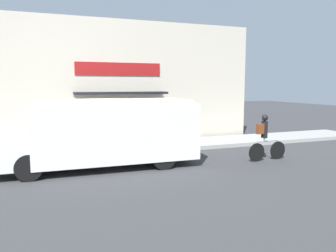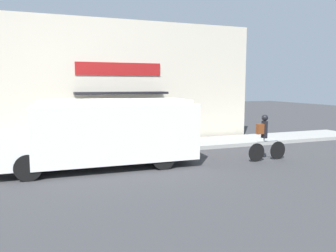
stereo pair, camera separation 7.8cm
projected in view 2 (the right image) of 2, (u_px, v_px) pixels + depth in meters
ground_plane at (77, 159)px, 11.95m from camera, size 70.00×70.00×0.00m
sidewalk at (75, 151)px, 12.96m from camera, size 28.00×2.18×0.16m
storefront at (72, 83)px, 13.95m from camera, size 17.28×1.11×5.57m
school_bus at (105, 132)px, 10.72m from camera, size 6.52×2.70×2.22m
cyclist at (265, 138)px, 11.63m from camera, size 1.60×0.23×1.66m
trash_bin at (169, 133)px, 14.19m from camera, size 0.49×0.49×0.91m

